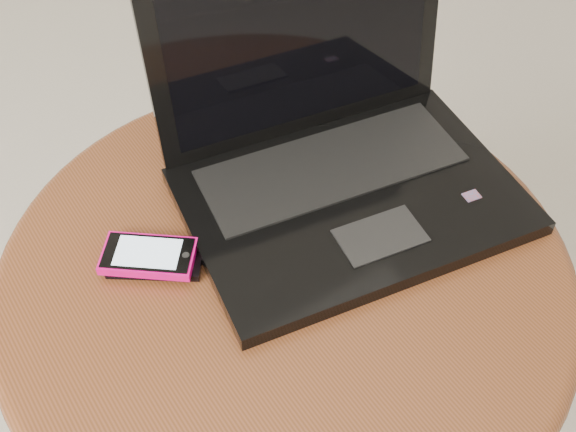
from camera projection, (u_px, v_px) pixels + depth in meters
table at (286, 317)px, 0.92m from camera, size 0.68×0.68×0.54m
laptop at (336, 155)px, 0.88m from camera, size 0.44×0.37×0.26m
phone_black at (156, 259)px, 0.83m from camera, size 0.12×0.11×0.01m
phone_pink at (148, 256)px, 0.82m from camera, size 0.12×0.11×0.01m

